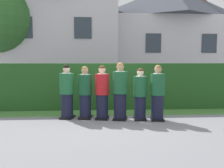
{
  "coord_description": "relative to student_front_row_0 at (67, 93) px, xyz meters",
  "views": [
    {
      "loc": [
        -0.42,
        -7.01,
        1.73
      ],
      "look_at": [
        0.0,
        0.0,
        1.05
      ],
      "focal_mm": 38.42,
      "sensor_mm": 36.0,
      "label": 1
    }
  ],
  "objects": [
    {
      "name": "student_front_row_4",
      "position": [
        2.16,
        -0.32,
        -0.05
      ],
      "size": [
        0.4,
        0.45,
        1.52
      ],
      "color": "black",
      "rests_on": "ground"
    },
    {
      "name": "student_front_row_0",
      "position": [
        0.0,
        0.0,
        0.0
      ],
      "size": [
        0.46,
        0.53,
        1.61
      ],
      "color": "black",
      "rests_on": "ground"
    },
    {
      "name": "student_front_row_1",
      "position": [
        0.55,
        -0.06,
        -0.02
      ],
      "size": [
        0.43,
        0.53,
        1.57
      ],
      "color": "black",
      "rests_on": "ground"
    },
    {
      "name": "lawn_strip",
      "position": [
        1.35,
        0.65,
        -0.76
      ],
      "size": [
        9.03,
        0.9,
        0.01
      ],
      "primitive_type": "cube",
      "color": "#477A38",
      "rests_on": "ground"
    },
    {
      "name": "student_in_red_blazer",
      "position": [
        1.06,
        -0.15,
        -0.01
      ],
      "size": [
        0.44,
        0.54,
        1.6
      ],
      "color": "black",
      "rests_on": "ground"
    },
    {
      "name": "school_building_main",
      "position": [
        -1.33,
        7.04,
        3.1
      ],
      "size": [
        7.12,
        3.22,
        7.55
      ],
      "color": "silver",
      "rests_on": "ground"
    },
    {
      "name": "ground_plane",
      "position": [
        1.35,
        -0.19,
        -0.77
      ],
      "size": [
        60.0,
        60.0,
        0.0
      ],
      "primitive_type": "plane",
      "color": "slate"
    },
    {
      "name": "hedge",
      "position": [
        1.35,
        1.45,
        0.05
      ],
      "size": [
        9.03,
        0.7,
        1.64
      ],
      "color": "#214C1E",
      "rests_on": "ground"
    },
    {
      "name": "student_front_row_3",
      "position": [
        1.58,
        -0.24,
        0.03
      ],
      "size": [
        0.48,
        0.55,
        1.69
      ],
      "color": "black",
      "rests_on": "ground"
    },
    {
      "name": "student_front_row_5",
      "position": [
        2.66,
        -0.39,
        0.0
      ],
      "size": [
        0.42,
        0.53,
        1.61
      ],
      "color": "black",
      "rests_on": "ground"
    },
    {
      "name": "school_building_annex",
      "position": [
        5.81,
        8.77,
        2.65
      ],
      "size": [
        7.81,
        4.52,
        6.65
      ],
      "color": "silver",
      "rests_on": "ground"
    }
  ]
}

